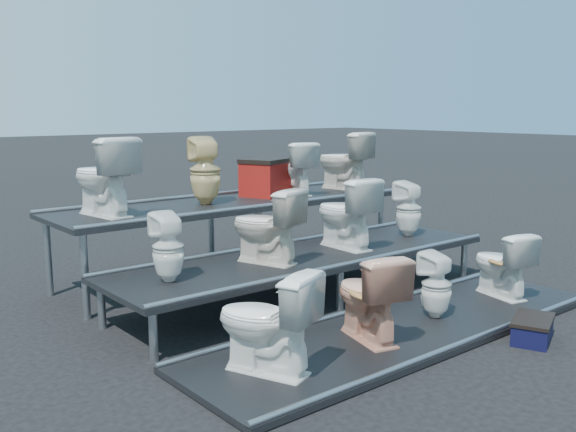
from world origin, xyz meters
TOP-DOWN VIEW (x-y plane):
  - ground at (0.00, 0.00)m, footprint 80.00×80.00m
  - tier_front at (0.00, -1.30)m, footprint 4.20×1.20m
  - tier_mid at (0.00, 0.00)m, footprint 4.20×1.20m
  - tier_back at (0.00, 1.30)m, footprint 4.20×1.20m
  - toilet_0 at (-1.52, -1.30)m, footprint 0.67×0.84m
  - toilet_1 at (-0.48, -1.30)m, footprint 0.58×0.80m
  - toilet_2 at (0.40, -1.30)m, footprint 0.28×0.28m
  - toilet_3 at (1.43, -1.30)m, footprint 0.52×0.72m
  - toilet_4 at (-1.57, 0.00)m, footprint 0.29×0.30m
  - toilet_5 at (-0.52, 0.00)m, footprint 0.60×0.80m
  - toilet_6 at (0.53, 0.00)m, footprint 0.46×0.76m
  - toilet_7 at (1.55, 0.00)m, footprint 0.28×0.29m
  - toilet_8 at (-1.56, 1.30)m, footprint 0.54×0.82m
  - toilet_9 at (-0.37, 1.30)m, footprint 0.42×0.43m
  - toilet_10 at (0.92, 1.30)m, footprint 0.49×0.70m
  - toilet_11 at (1.76, 1.30)m, footprint 0.54×0.80m
  - red_crate at (0.59, 1.44)m, footprint 0.68×0.62m
  - step_stool at (0.67, -2.09)m, footprint 0.54×0.44m

SIDE VIEW (x-z plane):
  - ground at x=0.00m, z-range 0.00..0.00m
  - tier_front at x=0.00m, z-range 0.00..0.06m
  - step_stool at x=0.67m, z-range 0.00..0.17m
  - tier_mid at x=0.00m, z-range 0.00..0.46m
  - toilet_2 at x=0.40m, z-range 0.06..0.66m
  - toilet_3 at x=1.43m, z-range 0.06..0.72m
  - toilet_1 at x=-0.48m, z-range 0.06..0.79m
  - tier_back at x=0.00m, z-range 0.00..0.86m
  - toilet_0 at x=-1.52m, z-range 0.06..0.81m
  - toilet_4 at x=-1.57m, z-range 0.46..1.06m
  - toilet_7 at x=1.55m, z-range 0.46..1.09m
  - toilet_5 at x=-0.52m, z-range 0.46..1.18m
  - toilet_6 at x=0.53m, z-range 0.46..1.21m
  - red_crate at x=0.59m, z-range 0.86..1.26m
  - toilet_10 at x=0.92m, z-range 0.86..1.51m
  - toilet_11 at x=1.76m, z-range 0.86..1.61m
  - toilet_9 at x=-0.37m, z-range 0.86..1.61m
  - toilet_8 at x=-1.56m, z-range 0.86..1.65m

